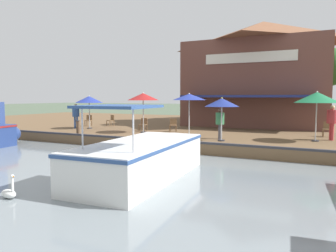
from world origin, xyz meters
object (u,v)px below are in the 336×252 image
(cafe_chair_beside_entrance, at_px, (89,120))
(tree_downstream_bank, at_px, (328,68))
(patio_umbrella_by_entrance, at_px, (222,103))
(patio_umbrella_mid_patio_left, at_px, (89,99))
(patio_umbrella_near_quay_edge, at_px, (317,97))
(patio_umbrella_far_corner, at_px, (143,97))
(cafe_chair_under_first_umbrella, at_px, (327,128))
(waterfront_restaurant, at_px, (262,72))
(cafe_chair_mid_patio, at_px, (173,124))
(mooring_post, at_px, (78,127))
(cafe_chair_facing_river, at_px, (111,120))
(person_at_quay_edge, at_px, (220,120))
(person_mid_patio, at_px, (76,113))
(patio_umbrella_back_row, at_px, (189,97))
(person_near_entrance, at_px, (332,118))
(cafe_chair_back_row_seat, at_px, (143,124))
(swan, at_px, (9,193))
(tree_behind_restaurant, at_px, (241,72))
(motorboat_second_along, at_px, (149,155))

(cafe_chair_beside_entrance, distance_m, tree_downstream_bank, 21.70)
(patio_umbrella_by_entrance, bearing_deg, tree_downstream_bank, 165.02)
(patio_umbrella_mid_patio_left, bearing_deg, patio_umbrella_by_entrance, 77.86)
(patio_umbrella_near_quay_edge, bearing_deg, cafe_chair_beside_entrance, -96.61)
(patio_umbrella_far_corner, relative_size, cafe_chair_under_first_umbrella, 2.98)
(waterfront_restaurant, xyz_separation_m, patio_umbrella_far_corner, (10.37, -5.36, -2.02))
(cafe_chair_mid_patio, distance_m, mooring_post, 5.96)
(cafe_chair_under_first_umbrella, bearing_deg, patio_umbrella_mid_patio_left, -82.04)
(cafe_chair_facing_river, bearing_deg, patio_umbrella_near_quay_edge, 79.44)
(cafe_chair_facing_river, distance_m, person_at_quay_edge, 10.79)
(person_mid_patio, xyz_separation_m, mooring_post, (3.10, 2.93, -0.66))
(patio_umbrella_back_row, bearing_deg, patio_umbrella_far_corner, -101.35)
(cafe_chair_beside_entrance, distance_m, person_near_entrance, 16.93)
(cafe_chair_back_row_seat, height_order, person_mid_patio, person_mid_patio)
(patio_umbrella_far_corner, xyz_separation_m, person_near_entrance, (-1.16, 10.65, -1.10))
(patio_umbrella_mid_patio_left, bearing_deg, cafe_chair_beside_entrance, -138.49)
(waterfront_restaurant, xyz_separation_m, person_near_entrance, (9.21, 5.29, -3.12))
(patio_umbrella_by_entrance, height_order, person_at_quay_edge, patio_umbrella_by_entrance)
(cafe_chair_beside_entrance, bearing_deg, patio_umbrella_by_entrance, 72.00)
(patio_umbrella_by_entrance, height_order, swan, patio_umbrella_by_entrance)
(cafe_chair_back_row_seat, xyz_separation_m, tree_behind_restaurant, (-14.58, 2.85, 4.31))
(person_at_quay_edge, relative_size, person_mid_patio, 0.94)
(cafe_chair_back_row_seat, distance_m, person_at_quay_edge, 6.04)
(person_mid_patio, bearing_deg, cafe_chair_under_first_umbrella, 98.49)
(patio_umbrella_back_row, bearing_deg, tree_downstream_bank, 157.39)
(waterfront_restaurant, relative_size, patio_umbrella_by_entrance, 5.31)
(cafe_chair_mid_patio, bearing_deg, cafe_chair_beside_entrance, -96.69)
(patio_umbrella_by_entrance, bearing_deg, cafe_chair_mid_patio, -125.42)
(motorboat_second_along, bearing_deg, cafe_chair_facing_river, -138.48)
(patio_umbrella_near_quay_edge, height_order, motorboat_second_along, patio_umbrella_near_quay_edge)
(cafe_chair_beside_entrance, xyz_separation_m, tree_behind_restaurant, (-13.20, 8.60, 4.31))
(patio_umbrella_far_corner, bearing_deg, cafe_chair_beside_entrance, -109.59)
(cafe_chair_beside_entrance, bearing_deg, motorboat_second_along, 48.10)
(patio_umbrella_by_entrance, relative_size, cafe_chair_back_row_seat, 2.62)
(patio_umbrella_mid_patio_left, relative_size, tree_behind_restaurant, 0.33)
(cafe_chair_under_first_umbrella, distance_m, swan, 16.52)
(cafe_chair_beside_entrance, relative_size, mooring_post, 0.98)
(tree_behind_restaurant, bearing_deg, cafe_chair_under_first_umbrella, 32.52)
(patio_umbrella_far_corner, xyz_separation_m, mooring_post, (2.77, -2.87, -1.82))
(motorboat_second_along, bearing_deg, cafe_chair_under_first_umbrella, 151.44)
(cafe_chair_under_first_umbrella, bearing_deg, cafe_chair_beside_entrance, -88.18)
(cafe_chair_under_first_umbrella, distance_m, tree_downstream_bank, 13.64)
(cafe_chair_mid_patio, distance_m, cafe_chair_back_row_seat, 2.00)
(cafe_chair_back_row_seat, relative_size, swan, 1.23)
(cafe_chair_beside_entrance, height_order, mooring_post, mooring_post)
(person_at_quay_edge, bearing_deg, patio_umbrella_mid_patio_left, -98.49)
(patio_umbrella_back_row, height_order, motorboat_second_along, patio_umbrella_back_row)
(cafe_chair_back_row_seat, bearing_deg, waterfront_restaurant, 148.51)
(patio_umbrella_far_corner, bearing_deg, waterfront_restaurant, 152.67)
(patio_umbrella_far_corner, relative_size, person_mid_patio, 1.45)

